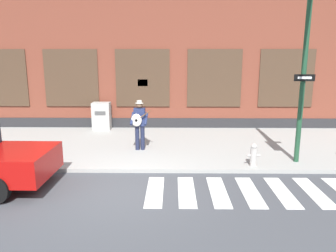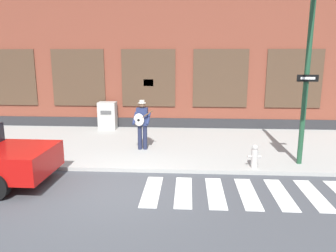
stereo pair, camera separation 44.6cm
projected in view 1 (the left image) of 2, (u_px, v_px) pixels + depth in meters
The scene contains 8 objects.
ground_plane at pixel (120, 191), 8.26m from camera, with size 160.00×160.00×0.00m, color #424449.
sidewalk at pixel (137, 145), 12.25m from camera, with size 28.00×5.60×0.11m.
building_backdrop at pixel (146, 52), 16.20m from camera, with size 28.00×4.06×6.97m.
crosswalk at pixel (250, 192), 8.21m from camera, with size 5.20×1.90×0.01m.
busker at pixel (139, 122), 11.25m from camera, with size 0.71×0.54×1.74m.
traffic_light at pixel (322, 41), 8.34m from camera, with size 0.60×3.05×5.19m.
utility_box at pixel (102, 116), 14.43m from camera, with size 0.78×0.56×1.21m.
fire_hydrant at pixel (254, 155), 9.72m from camera, with size 0.38×0.20×0.70m.
Camera 1 is at (1.33, -7.70, 3.37)m, focal length 35.00 mm.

